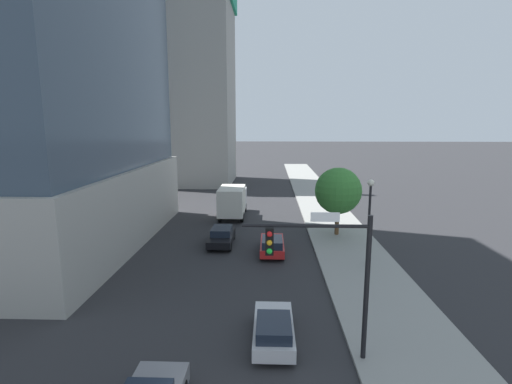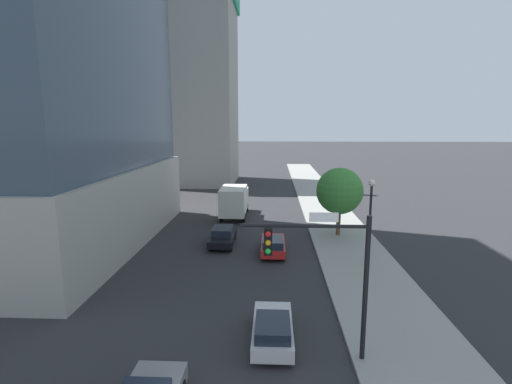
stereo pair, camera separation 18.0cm
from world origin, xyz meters
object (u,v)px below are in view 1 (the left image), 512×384
object	(u,v)px
construction_building	(192,77)
street_lamp	(369,210)
traffic_light_pole	(324,260)
street_tree	(338,191)
box_truck	(233,200)
car_silver	(274,329)
car_black	(222,236)
car_red	(272,245)

from	to	relation	value
construction_building	street_lamp	distance (m)	43.23
traffic_light_pole	street_lamp	world-z (taller)	traffic_light_pole
street_lamp	street_tree	size ratio (longest dim) A/B	1.01
construction_building	box_truck	bearing A→B (deg)	-69.79
street_tree	box_truck	bearing A→B (deg)	146.32
construction_building	car_silver	xyz separation A→B (m)	(12.55, -45.98, -15.98)
traffic_light_pole	construction_building	bearing A→B (deg)	107.09
construction_building	box_truck	size ratio (longest dim) A/B	5.96
traffic_light_pole	box_truck	size ratio (longest dim) A/B	0.91
construction_building	street_lamp	bearing A→B (deg)	-62.82
car_black	street_tree	bearing A→B (deg)	15.97
street_lamp	car_black	size ratio (longest dim) A/B	1.32
car_silver	car_black	bearing A→B (deg)	106.30
street_tree	car_black	world-z (taller)	street_tree
street_lamp	car_red	world-z (taller)	street_lamp
traffic_light_pole	street_lamp	distance (m)	11.23
traffic_light_pole	car_red	bearing A→B (deg)	98.61
car_black	car_red	bearing A→B (deg)	-27.10
car_silver	car_red	bearing A→B (deg)	90.00
car_red	box_truck	world-z (taller)	box_truck
traffic_light_pole	car_silver	xyz separation A→B (m)	(-1.92, 1.10, -3.57)
car_red	street_tree	bearing A→B (deg)	40.68
car_black	box_truck	size ratio (longest dim) A/B	0.66
car_silver	car_black	distance (m)	14.20
box_truck	street_tree	bearing A→B (deg)	-33.68
car_silver	street_tree	bearing A→B (deg)	71.28
construction_building	car_silver	world-z (taller)	construction_building
street_lamp	car_black	xyz separation A→B (m)	(-10.30, 4.40, -3.23)
construction_building	car_red	bearing A→B (deg)	-69.95
box_truck	car_red	bearing A→B (deg)	-70.27
construction_building	car_red	distance (m)	39.94
car_red	car_black	size ratio (longest dim) A/B	1.01
street_tree	car_silver	bearing A→B (deg)	-108.72
car_black	box_truck	distance (m)	9.14
street_tree	car_black	distance (m)	10.42
street_lamp	street_tree	bearing A→B (deg)	96.19
car_black	box_truck	bearing A→B (deg)	90.00
construction_building	car_red	xyz separation A→B (m)	(12.55, -34.39, -15.96)
street_lamp	car_red	size ratio (longest dim) A/B	1.31
traffic_light_pole	street_tree	size ratio (longest dim) A/B	1.05
traffic_light_pole	car_red	distance (m)	13.31
construction_building	car_black	size ratio (longest dim) A/B	9.05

